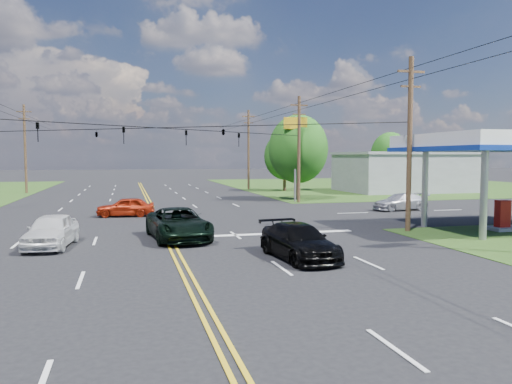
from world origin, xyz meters
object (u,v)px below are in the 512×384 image
object	(u,v)px
tree_right_a	(298,149)
tree_far_r	(390,154)
pickup_white	(51,231)
pole_se	(410,142)
suv_black	(299,241)
pickup_dkgreen	(178,224)
pole_ne	(299,148)
pole_left_far	(25,148)
retail_ne	(402,173)
pole_right_far	(249,149)
tree_right_b	(285,156)

from	to	relation	value
tree_right_a	tree_far_r	xyz separation A→B (m)	(20.00, 18.00, -0.33)
pickup_white	tree_right_a	bearing A→B (deg)	54.47
pole_se	suv_black	size ratio (longest dim) A/B	1.97
suv_black	pickup_white	bearing A→B (deg)	146.32
tree_right_a	pickup_dkgreen	xyz separation A→B (m)	(-13.50, -20.50, -4.09)
pole_ne	suv_black	size ratio (longest dim) A/B	1.97
pole_se	pickup_dkgreen	xyz separation A→B (m)	(-12.50, 0.50, -4.13)
tree_right_a	pickup_white	world-z (taller)	tree_right_a
pole_left_far	tree_far_r	size ratio (longest dim) A/B	1.31
retail_ne	pole_left_far	distance (m)	43.84
retail_ne	pole_ne	xyz separation A→B (m)	(-17.00, -11.00, 2.72)
pole_ne	pole_right_far	xyz separation A→B (m)	(0.00, 19.00, 0.25)
suv_black	pole_ne	bearing A→B (deg)	64.54
tree_right_b	tree_far_r	distance (m)	18.50
pickup_dkgreen	tree_far_r	bearing A→B (deg)	43.50
pole_ne	tree_right_a	bearing A→B (deg)	71.57
pole_se	pole_right_far	xyz separation A→B (m)	(0.00, 37.00, 0.25)
tree_right_a	tree_right_b	xyz separation A→B (m)	(2.50, 12.00, -0.65)
retail_ne	tree_far_r	xyz separation A→B (m)	(4.00, 10.00, 2.34)
tree_right_a	tree_right_b	size ratio (longest dim) A/B	1.15
tree_far_r	pole_ne	bearing A→B (deg)	-135.00
pole_left_far	tree_right_b	world-z (taller)	pole_left_far
pole_ne	pole_left_far	size ratio (longest dim) A/B	0.95
tree_right_b	tree_right_a	bearing A→B (deg)	-101.77
pole_left_far	tree_far_r	world-z (taller)	pole_left_far
pole_ne	tree_far_r	distance (m)	29.70
pole_right_far	suv_black	world-z (taller)	pole_right_far
pole_right_far	pickup_dkgreen	size ratio (longest dim) A/B	1.78
pole_right_far	tree_right_b	world-z (taller)	pole_right_far
pole_right_far	tree_right_a	distance (m)	16.03
tree_right_a	tree_far_r	distance (m)	26.91
pole_right_far	tree_right_b	bearing A→B (deg)	-48.81
pole_right_far	pickup_white	xyz separation A→B (m)	(-18.31, -37.22, -4.41)
retail_ne	pickup_dkgreen	size ratio (longest dim) A/B	2.49
pole_ne	pickup_white	bearing A→B (deg)	-135.14
pole_ne	pole_left_far	bearing A→B (deg)	143.84
tree_right_b	pickup_dkgreen	world-z (taller)	tree_right_b
pole_right_far	pickup_white	distance (m)	41.71
tree_far_r	retail_ne	bearing A→B (deg)	-111.80
pole_se	pole_ne	distance (m)	18.00
pickup_dkgreen	tree_right_b	bearing A→B (deg)	58.32
pole_ne	pickup_dkgreen	distance (m)	21.90
pole_se	pole_ne	xyz separation A→B (m)	(0.00, 18.00, 0.00)
pole_ne	pickup_dkgreen	bearing A→B (deg)	-125.54
retail_ne	pole_ne	distance (m)	20.43
pole_se	pole_right_far	bearing A→B (deg)	90.00
pole_left_far	suv_black	size ratio (longest dim) A/B	2.07
pole_ne	pickup_white	xyz separation A→B (m)	(-18.31, -18.22, -4.16)
pickup_dkgreen	pickup_white	distance (m)	5.85
retail_ne	tree_right_a	bearing A→B (deg)	-153.43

